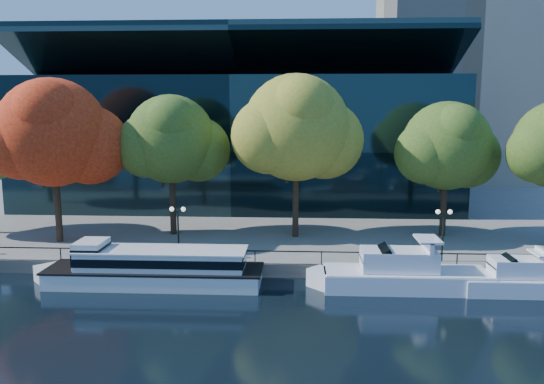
# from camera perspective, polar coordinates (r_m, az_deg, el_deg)

# --- Properties ---
(ground) EXTENTS (160.00, 160.00, 0.00)m
(ground) POSITION_cam_1_polar(r_m,az_deg,el_deg) (37.62, -2.25, -10.53)
(ground) COLOR black
(ground) RESTS_ON ground
(promenade) EXTENTS (90.00, 67.08, 1.00)m
(promenade) POSITION_cam_1_polar(r_m,az_deg,el_deg) (72.75, 0.35, -0.51)
(promenade) COLOR slate
(promenade) RESTS_ON ground
(railing) EXTENTS (88.20, 0.08, 0.99)m
(railing) POSITION_cam_1_polar(r_m,az_deg,el_deg) (40.13, -1.84, -6.37)
(railing) COLOR black
(railing) RESTS_ON promenade
(convention_building) EXTENTS (50.00, 24.57, 21.43)m
(convention_building) POSITION_cam_1_polar(r_m,az_deg,el_deg) (67.59, -3.23, 5.58)
(convention_building) COLOR black
(convention_building) RESTS_ON ground
(tour_boat) EXTENTS (16.86, 3.76, 3.20)m
(tour_boat) POSITION_cam_1_polar(r_m,az_deg,el_deg) (39.33, -13.08, -7.81)
(tour_boat) COLOR silver
(tour_boat) RESTS_ON ground
(cruiser_near) EXTENTS (12.76, 3.29, 3.70)m
(cruiser_near) POSITION_cam_1_polar(r_m,az_deg,el_deg) (38.56, 13.50, -8.49)
(cruiser_near) COLOR white
(cruiser_near) RESTS_ON ground
(cruiser_far) EXTENTS (9.59, 2.66, 3.13)m
(cruiser_far) POSITION_cam_1_polar(r_m,az_deg,el_deg) (40.48, 25.05, -8.50)
(cruiser_far) COLOR white
(cruiser_far) RESTS_ON ground
(tree_1) EXTENTS (11.57, 9.48, 14.14)m
(tree_1) POSITION_cam_1_polar(r_m,az_deg,el_deg) (48.87, -22.30, 5.70)
(tree_1) COLOR black
(tree_1) RESTS_ON promenade
(tree_2) EXTENTS (10.02, 8.21, 12.80)m
(tree_2) POSITION_cam_1_polar(r_m,az_deg,el_deg) (48.86, -10.64, 5.40)
(tree_2) COLOR black
(tree_2) RESTS_ON promenade
(tree_3) EXTENTS (11.83, 9.70, 14.60)m
(tree_3) POSITION_cam_1_polar(r_m,az_deg,el_deg) (47.04, 2.84, 6.68)
(tree_3) COLOR black
(tree_3) RESTS_ON promenade
(tree_4) EXTENTS (9.88, 8.10, 12.19)m
(tree_4) POSITION_cam_1_polar(r_m,az_deg,el_deg) (49.96, 18.45, 4.53)
(tree_4) COLOR black
(tree_4) RESTS_ON promenade
(lamp_1) EXTENTS (1.26, 0.36, 4.03)m
(lamp_1) POSITION_cam_1_polar(r_m,az_deg,el_deg) (41.78, -10.09, -3.00)
(lamp_1) COLOR black
(lamp_1) RESTS_ON promenade
(lamp_2) EXTENTS (1.26, 0.36, 4.03)m
(lamp_2) POSITION_cam_1_polar(r_m,az_deg,el_deg) (42.15, 17.96, -3.20)
(lamp_2) COLOR black
(lamp_2) RESTS_ON promenade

